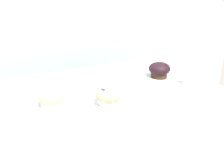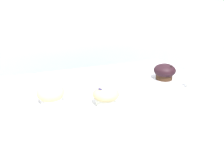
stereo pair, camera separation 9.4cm
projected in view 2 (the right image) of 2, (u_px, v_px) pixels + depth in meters
The scene contains 7 objects.
wall_back at pixel (78, 55), 1.55m from camera, with size 3.20×0.10×1.80m, color #A8B2B7.
display_counter at pixel (107, 162), 1.20m from camera, with size 1.00×0.64×0.89m, color silver.
muffin_front_center at pixel (165, 72), 1.11m from camera, with size 0.11×0.11×0.08m.
muffin_back_left at pixel (106, 96), 0.85m from camera, with size 0.10×0.10×0.07m.
muffin_back_right at pixel (51, 94), 0.87m from camera, with size 0.11×0.11×0.08m.
serving_plate at pixel (103, 86), 1.02m from camera, with size 0.17×0.17×0.01m.
price_card at pixel (193, 81), 1.00m from camera, with size 0.06×0.05×0.06m.
Camera 2 is at (-0.31, -0.90, 1.29)m, focal length 35.00 mm.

